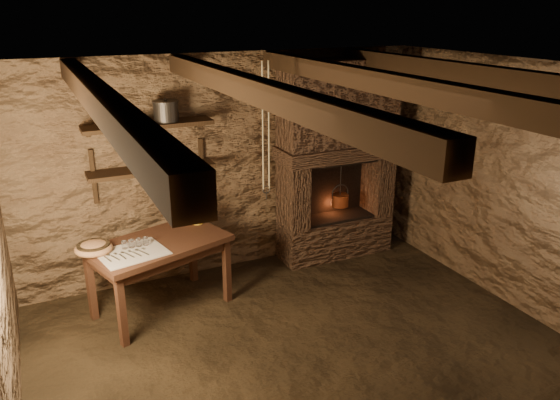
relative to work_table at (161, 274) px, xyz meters
name	(u,v)px	position (x,y,z in m)	size (l,w,h in m)	color
floor	(312,359)	(0.95, -1.35, -0.39)	(4.50, 4.50, 0.00)	black
back_wall	(227,165)	(0.95, 0.65, 0.81)	(4.50, 0.04, 2.40)	#493222
front_wall	(520,380)	(0.95, -3.35, 0.81)	(4.50, 0.04, 2.40)	#493222
right_wall	(525,190)	(3.20, -1.35, 0.81)	(0.04, 4.00, 2.40)	#493222
ceiling	(318,72)	(0.95, -1.35, 2.01)	(4.50, 4.00, 0.04)	black
beam_far_left	(99,99)	(-0.55, -1.35, 1.92)	(0.14, 3.95, 0.16)	black
beam_mid_left	(253,89)	(0.45, -1.35, 1.92)	(0.14, 3.95, 0.16)	black
beam_mid_right	(377,81)	(1.45, -1.35, 1.92)	(0.14, 3.95, 0.16)	black
beam_far_right	(479,74)	(2.45, -1.35, 1.92)	(0.14, 3.95, 0.16)	black
shelf_lower	(152,169)	(0.10, 0.49, 0.91)	(1.25, 0.30, 0.04)	black
shelf_upper	(148,125)	(0.10, 0.49, 1.36)	(1.25, 0.30, 0.04)	black
hearth	(337,155)	(2.20, 0.42, 0.83)	(1.43, 0.51, 2.30)	#3D281E
work_table	(161,274)	(0.00, 0.00, 0.00)	(1.44, 1.09, 0.73)	#381E13
linen_cloth	(132,253)	(-0.27, -0.16, 0.34)	(0.57, 0.46, 0.01)	beige
pewter_cutlery_row	(133,253)	(-0.27, -0.18, 0.35)	(0.48, 0.19, 0.01)	gray
drinking_glasses	(132,244)	(-0.25, -0.05, 0.38)	(0.19, 0.06, 0.07)	white
stoneware_jug	(197,207)	(0.48, 0.29, 0.51)	(0.16, 0.16, 0.42)	#A37B1F
wooden_bowl	(94,249)	(-0.58, 0.01, 0.38)	(0.34, 0.34, 0.12)	#91623F
iron_stockpot	(166,112)	(0.28, 0.49, 1.47)	(0.24, 0.24, 0.18)	#2E2B29
tin_pan	(112,110)	(-0.22, 0.59, 1.51)	(0.27, 0.27, 0.04)	gray
small_kettle	(169,161)	(0.28, 0.49, 0.98)	(0.14, 0.11, 0.15)	gray
rusty_tin	(136,164)	(-0.05, 0.49, 0.98)	(0.10, 0.10, 0.10)	#542A10
red_pot	(340,199)	(2.23, 0.37, 0.31)	(0.27, 0.27, 0.54)	maroon
hanging_ropes	(266,127)	(1.00, -0.30, 1.41)	(0.08, 0.08, 1.20)	beige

